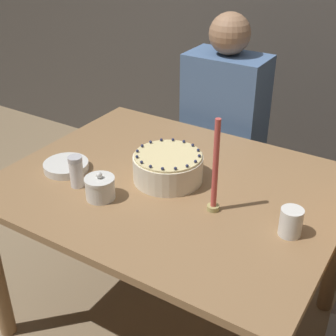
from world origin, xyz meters
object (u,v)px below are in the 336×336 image
cake (168,167)px  candle (215,174)px  sugar_bowl (100,188)px  sugar_shaker (76,171)px  person_man_blue_shirt (222,148)px

cake → candle: bearing=-20.8°
sugar_bowl → candle: bearing=21.1°
sugar_bowl → candle: 0.43m
cake → candle: candle is taller
sugar_bowl → candle: (0.39, 0.15, 0.11)m
cake → sugar_bowl: (-0.14, -0.24, -0.01)m
sugar_bowl → sugar_shaker: 0.13m
cake → sugar_bowl: cake is taller
candle → person_man_blue_shirt: bearing=113.3°
sugar_bowl → person_man_blue_shirt: size_ratio=0.09×
sugar_shaker → person_man_blue_shirt: person_man_blue_shirt is taller
sugar_bowl → cake: bearing=60.1°
sugar_bowl → sugar_shaker: (-0.13, 0.02, 0.02)m
cake → sugar_bowl: size_ratio=2.45×
cake → person_man_blue_shirt: 0.75m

